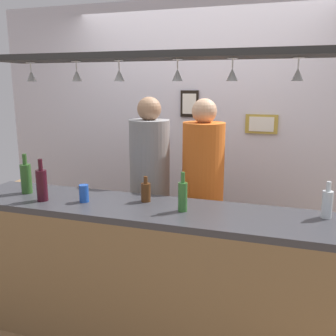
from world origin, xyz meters
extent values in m
plane|color=olive|center=(0.00, 0.00, 0.00)|extent=(8.00, 8.00, 0.00)
cube|color=silver|center=(0.00, 1.10, 1.30)|extent=(4.40, 0.06, 2.60)
cube|color=#38383D|center=(0.00, -0.35, 0.97)|extent=(2.70, 0.55, 0.04)
cube|color=olive|center=(0.00, -0.60, 0.47)|extent=(2.65, 0.04, 0.95)
cube|color=black|center=(0.00, -0.30, 1.97)|extent=(2.20, 0.36, 0.04)
cylinder|color=silver|center=(-0.90, -0.28, 1.95)|extent=(0.06, 0.06, 0.00)
cylinder|color=silver|center=(-0.90, -0.28, 1.92)|extent=(0.01, 0.01, 0.06)
cone|color=silver|center=(-0.90, -0.28, 1.85)|extent=(0.07, 0.07, 0.08)
cylinder|color=silver|center=(-0.52, -0.31, 1.95)|extent=(0.06, 0.06, 0.00)
cylinder|color=silver|center=(-0.52, -0.31, 1.92)|extent=(0.01, 0.01, 0.06)
cone|color=silver|center=(-0.52, -0.31, 1.85)|extent=(0.07, 0.07, 0.08)
cylinder|color=silver|center=(-0.19, -0.33, 1.95)|extent=(0.06, 0.06, 0.00)
cylinder|color=silver|center=(-0.19, -0.33, 1.92)|extent=(0.01, 0.01, 0.06)
cone|color=silver|center=(-0.19, -0.33, 1.85)|extent=(0.07, 0.07, 0.08)
cylinder|color=silver|center=(0.20, -0.31, 1.95)|extent=(0.06, 0.06, 0.00)
cylinder|color=silver|center=(0.20, -0.31, 1.92)|extent=(0.01, 0.01, 0.06)
cone|color=silver|center=(0.20, -0.31, 1.85)|extent=(0.07, 0.07, 0.08)
cylinder|color=silver|center=(0.53, -0.31, 1.95)|extent=(0.06, 0.06, 0.00)
cylinder|color=silver|center=(0.53, -0.31, 1.92)|extent=(0.01, 0.01, 0.06)
cone|color=silver|center=(0.53, -0.31, 1.85)|extent=(0.07, 0.07, 0.08)
cylinder|color=silver|center=(0.90, -0.24, 1.95)|extent=(0.06, 0.06, 0.00)
cylinder|color=silver|center=(0.90, -0.24, 1.92)|extent=(0.01, 0.01, 0.06)
cone|color=silver|center=(0.90, -0.24, 1.85)|extent=(0.07, 0.07, 0.08)
cube|color=#2D334C|center=(-0.24, 0.33, 0.40)|extent=(0.17, 0.18, 0.81)
cylinder|color=gray|center=(-0.24, 0.33, 1.16)|extent=(0.34, 0.34, 0.70)
sphere|color=#9E7556|center=(-0.24, 0.33, 1.60)|extent=(0.20, 0.20, 0.20)
cube|color=#2D334C|center=(0.23, 0.33, 0.40)|extent=(0.17, 0.18, 0.80)
cylinder|color=orange|center=(0.23, 0.33, 1.15)|extent=(0.34, 0.34, 0.70)
sphere|color=tan|center=(0.23, 0.33, 1.59)|extent=(0.20, 0.20, 0.20)
cylinder|color=#336B2D|center=(0.25, -0.36, 1.09)|extent=(0.06, 0.06, 0.19)
cylinder|color=#336B2D|center=(0.25, -0.36, 1.22)|extent=(0.03, 0.03, 0.07)
cylinder|color=#2D5623|center=(-0.98, -0.33, 1.10)|extent=(0.08, 0.08, 0.22)
cylinder|color=#2D5623|center=(-0.98, -0.33, 1.25)|extent=(0.03, 0.03, 0.08)
cylinder|color=#380F19|center=(-0.75, -0.45, 1.10)|extent=(0.08, 0.08, 0.22)
cylinder|color=#380F19|center=(-0.75, -0.45, 1.25)|extent=(0.03, 0.03, 0.08)
cylinder|color=silver|center=(1.12, -0.21, 1.08)|extent=(0.06, 0.06, 0.17)
cylinder|color=silver|center=(1.12, -0.21, 1.19)|extent=(0.03, 0.03, 0.06)
cylinder|color=#512D14|center=(-0.05, -0.24, 1.06)|extent=(0.07, 0.07, 0.13)
cylinder|color=#512D14|center=(-0.05, -0.24, 1.15)|extent=(0.03, 0.03, 0.05)
cylinder|color=#1E4CB2|center=(-0.46, -0.39, 1.06)|extent=(0.07, 0.07, 0.12)
cube|color=black|center=(-0.09, 1.06, 1.61)|extent=(0.18, 0.02, 0.26)
cube|color=white|center=(-0.09, 1.05, 1.61)|extent=(0.14, 0.01, 0.20)
cube|color=#B29338|center=(0.62, 1.06, 1.43)|extent=(0.30, 0.02, 0.18)
cube|color=white|center=(0.62, 1.05, 1.43)|extent=(0.23, 0.01, 0.14)
camera|label=1|loc=(0.87, -2.59, 1.80)|focal=40.18mm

